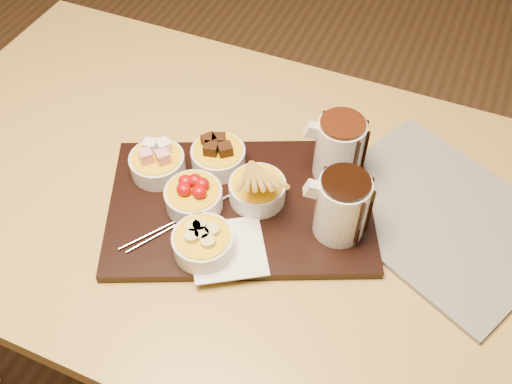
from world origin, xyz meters
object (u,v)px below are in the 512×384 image
at_px(pitcher_milk_chocolate, 339,149).
at_px(newspaper, 439,215).
at_px(bowl_strawberries, 194,198).
at_px(pitcher_dark_chocolate, 342,207).
at_px(dining_table, 204,212).
at_px(serving_board, 240,205).

distance_m(pitcher_milk_chocolate, newspaper, 0.21).
xyz_separation_m(bowl_strawberries, pitcher_dark_chocolate, (0.25, 0.05, 0.04)).
relative_size(dining_table, serving_board, 2.61).
relative_size(dining_table, bowl_strawberries, 12.00).
bearing_deg(newspaper, serving_board, -134.28).
xyz_separation_m(serving_board, bowl_strawberries, (-0.07, -0.04, 0.03)).
height_order(bowl_strawberries, newspaper, bowl_strawberries).
height_order(pitcher_dark_chocolate, newspaper, pitcher_dark_chocolate).
relative_size(bowl_strawberries, pitcher_dark_chocolate, 0.85).
xyz_separation_m(dining_table, pitcher_milk_chocolate, (0.23, 0.10, 0.18)).
relative_size(bowl_strawberries, newspaper, 0.27).
bearing_deg(dining_table, newspaper, 11.71).
bearing_deg(serving_board, pitcher_dark_chocolate, -19.98).
bearing_deg(newspaper, dining_table, -142.67).
distance_m(bowl_strawberries, newspaper, 0.43).
distance_m(serving_board, pitcher_dark_chocolate, 0.19).
bearing_deg(pitcher_dark_chocolate, dining_table, 151.79).
bearing_deg(pitcher_dark_chocolate, newspaper, 10.93).
xyz_separation_m(bowl_strawberries, newspaper, (0.40, 0.16, -0.03)).
relative_size(serving_board, bowl_strawberries, 4.60).
relative_size(dining_table, pitcher_milk_chocolate, 10.24).
bearing_deg(pitcher_dark_chocolate, serving_board, 160.02).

